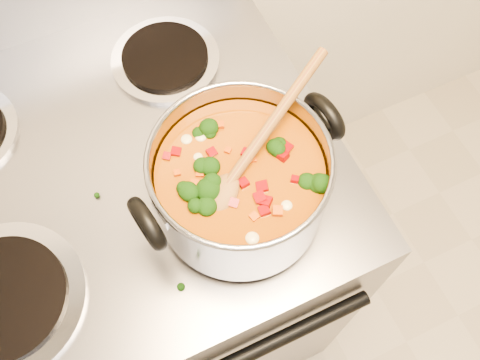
{
  "coord_description": "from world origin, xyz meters",
  "views": [
    {
      "loc": [
        -0.01,
        0.71,
        1.66
      ],
      "look_at": [
        0.12,
        1.0,
        1.01
      ],
      "focal_mm": 40.0,
      "sensor_mm": 36.0,
      "label": 1
    }
  ],
  "objects": [
    {
      "name": "cooktop_crumbs",
      "position": [
        0.16,
        1.0,
        0.92
      ],
      "size": [
        0.29,
        0.24,
        0.01
      ],
      "color": "black",
      "rests_on": "electric_range"
    },
    {
      "name": "wooden_spoon",
      "position": [
        0.14,
        1.01,
        1.05
      ],
      "size": [
        0.25,
        0.16,
        0.08
      ],
      "rotation": [
        0.0,
        0.0,
        0.51
      ],
      "color": "olive",
      "rests_on": "stockpot"
    },
    {
      "name": "electric_range",
      "position": [
        -0.05,
        1.16,
        0.47
      ],
      "size": [
        0.75,
        0.68,
        1.08
      ],
      "color": "gray",
      "rests_on": "ground"
    },
    {
      "name": "stockpot",
      "position": [
        0.12,
        1.0,
        1.0
      ],
      "size": [
        0.31,
        0.25,
        0.15
      ],
      "rotation": [
        0.0,
        0.0,
        0.17
      ],
      "color": "#9A9AA1",
      "rests_on": "electric_range"
    }
  ]
}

